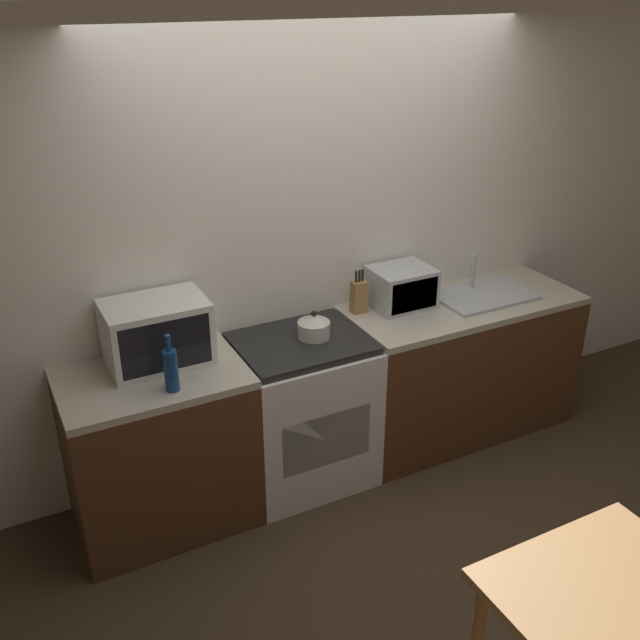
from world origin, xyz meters
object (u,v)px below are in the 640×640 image
object	(u,v)px
bottle	(171,369)
stove_range	(302,410)
kettle	(314,326)
toaster_oven	(401,287)
microwave	(157,333)
dining_table	(595,607)

from	to	relation	value
bottle	stove_range	bearing A→B (deg)	13.35
kettle	toaster_oven	size ratio (longest dim) A/B	0.50
stove_range	microwave	size ratio (longest dim) A/B	1.77
kettle	bottle	xyz separation A→B (m)	(-0.85, -0.19, 0.05)
kettle	toaster_oven	world-z (taller)	toaster_oven
bottle	dining_table	size ratio (longest dim) A/B	0.37
stove_range	bottle	size ratio (longest dim) A/B	3.07
kettle	bottle	world-z (taller)	bottle
kettle	microwave	xyz separation A→B (m)	(-0.83, 0.11, 0.10)
kettle	bottle	size ratio (longest dim) A/B	0.61
kettle	bottle	bearing A→B (deg)	-167.61
stove_range	toaster_oven	size ratio (longest dim) A/B	2.52
dining_table	microwave	bearing A→B (deg)	116.98
stove_range	dining_table	size ratio (longest dim) A/B	1.12
stove_range	kettle	distance (m)	0.52
stove_range	toaster_oven	world-z (taller)	toaster_oven
bottle	kettle	bearing A→B (deg)	12.39
toaster_oven	dining_table	distance (m)	2.12
bottle	dining_table	world-z (taller)	bottle
microwave	bottle	xyz separation A→B (m)	(-0.02, -0.30, -0.05)
stove_range	kettle	size ratio (longest dim) A/B	5.04
stove_range	bottle	xyz separation A→B (m)	(-0.77, -0.18, 0.57)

